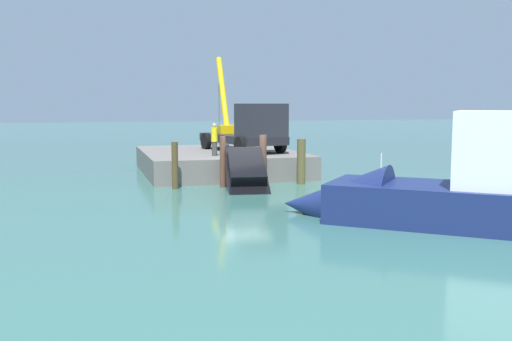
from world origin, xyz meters
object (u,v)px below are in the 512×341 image
salvaged_car (246,175)px  moored_yacht (451,203)px  crane_truck (249,129)px  dock_worker (214,139)px

salvaged_car → moored_yacht: (9.72, 4.48, 0.05)m
crane_truck → dock_worker: (1.88, -2.42, -0.46)m
dock_worker → moored_yacht: (13.80, 5.15, -1.41)m
crane_truck → moored_yacht: crane_truck is taller
dock_worker → salvaged_car: dock_worker is taller
salvaged_car → moored_yacht: size_ratio=0.36×
crane_truck → moored_yacht: bearing=9.9°
salvaged_car → moored_yacht: bearing=24.8°
crane_truck → moored_yacht: (15.69, 2.72, -1.87)m
dock_worker → salvaged_car: 4.39m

